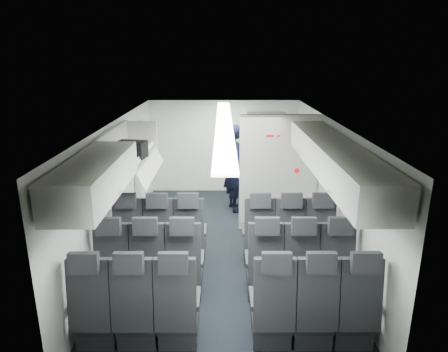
{
  "coord_description": "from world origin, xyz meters",
  "views": [
    {
      "loc": [
        -0.02,
        -6.1,
        3.12
      ],
      "look_at": [
        0.0,
        0.4,
        1.15
      ],
      "focal_mm": 32.0,
      "sensor_mm": 36.0,
      "label": 1
    }
  ],
  "objects_px": {
    "seat_row_rear": "(225,313)",
    "galley_unit": "(265,155)",
    "boarding_door": "(142,169)",
    "carry_on_bag": "(131,150)",
    "flight_attendant": "(235,168)",
    "seat_row_mid": "(224,271)",
    "seat_row_front": "(224,240)"
  },
  "relations": [
    {
      "from": "seat_row_mid",
      "to": "galley_unit",
      "type": "xyz_separation_m",
      "value": [
        0.95,
        4.15,
        0.55
      ]
    },
    {
      "from": "galley_unit",
      "to": "boarding_door",
      "type": "bearing_deg",
      "value": -155.72
    },
    {
      "from": "seat_row_rear",
      "to": "galley_unit",
      "type": "relative_size",
      "value": 1.75
    },
    {
      "from": "seat_row_mid",
      "to": "flight_attendant",
      "type": "xyz_separation_m",
      "value": [
        0.23,
        3.21,
        0.5
      ]
    },
    {
      "from": "seat_row_front",
      "to": "seat_row_mid",
      "type": "relative_size",
      "value": 1.0
    },
    {
      "from": "carry_on_bag",
      "to": "boarding_door",
      "type": "bearing_deg",
      "value": 107.95
    },
    {
      "from": "carry_on_bag",
      "to": "seat_row_front",
      "type": "bearing_deg",
      "value": 4.4
    },
    {
      "from": "boarding_door",
      "to": "seat_row_mid",
      "type": "bearing_deg",
      "value": -61.23
    },
    {
      "from": "boarding_door",
      "to": "carry_on_bag",
      "type": "distance_m",
      "value": 2.15
    },
    {
      "from": "seat_row_front",
      "to": "seat_row_mid",
      "type": "bearing_deg",
      "value": -90.0
    },
    {
      "from": "seat_row_front",
      "to": "flight_attendant",
      "type": "bearing_deg",
      "value": 84.37
    },
    {
      "from": "flight_attendant",
      "to": "carry_on_bag",
      "type": "bearing_deg",
      "value": 128.47
    },
    {
      "from": "seat_row_rear",
      "to": "boarding_door",
      "type": "xyz_separation_m",
      "value": [
        -1.64,
        3.89,
        0.55
      ]
    },
    {
      "from": "seat_row_front",
      "to": "boarding_door",
      "type": "bearing_deg",
      "value": 128.16
    },
    {
      "from": "flight_attendant",
      "to": "carry_on_bag",
      "type": "relative_size",
      "value": 4.39
    },
    {
      "from": "seat_row_mid",
      "to": "carry_on_bag",
      "type": "bearing_deg",
      "value": 142.87
    },
    {
      "from": "seat_row_front",
      "to": "galley_unit",
      "type": "distance_m",
      "value": 3.43
    },
    {
      "from": "seat_row_front",
      "to": "seat_row_rear",
      "type": "bearing_deg",
      "value": -90.0
    },
    {
      "from": "flight_attendant",
      "to": "carry_on_bag",
      "type": "xyz_separation_m",
      "value": [
        -1.58,
        -2.18,
        0.89
      ]
    },
    {
      "from": "seat_row_front",
      "to": "galley_unit",
      "type": "relative_size",
      "value": 1.75
    },
    {
      "from": "seat_row_rear",
      "to": "flight_attendant",
      "type": "distance_m",
      "value": 4.14
    },
    {
      "from": "boarding_door",
      "to": "seat_row_front",
      "type": "bearing_deg",
      "value": -51.84
    },
    {
      "from": "seat_row_mid",
      "to": "carry_on_bag",
      "type": "distance_m",
      "value": 2.2
    },
    {
      "from": "galley_unit",
      "to": "boarding_door",
      "type": "relative_size",
      "value": 1.02
    },
    {
      "from": "seat_row_rear",
      "to": "carry_on_bag",
      "type": "relative_size",
      "value": 8.05
    },
    {
      "from": "seat_row_front",
      "to": "seat_row_rear",
      "type": "height_order",
      "value": "same"
    },
    {
      "from": "seat_row_rear",
      "to": "boarding_door",
      "type": "distance_m",
      "value": 4.25
    },
    {
      "from": "seat_row_rear",
      "to": "boarding_door",
      "type": "relative_size",
      "value": 1.79
    },
    {
      "from": "galley_unit",
      "to": "carry_on_bag",
      "type": "distance_m",
      "value": 3.98
    },
    {
      "from": "seat_row_rear",
      "to": "galley_unit",
      "type": "bearing_deg",
      "value": 79.35
    },
    {
      "from": "boarding_door",
      "to": "carry_on_bag",
      "type": "height_order",
      "value": "carry_on_bag"
    },
    {
      "from": "seat_row_front",
      "to": "seat_row_rear",
      "type": "xyz_separation_m",
      "value": [
        0.0,
        -1.8,
        0.0
      ]
    }
  ]
}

